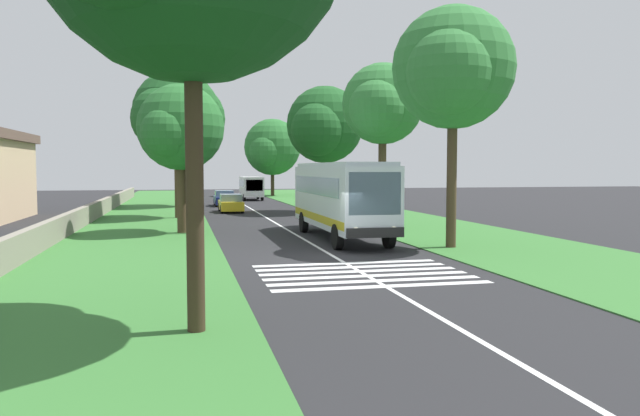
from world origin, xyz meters
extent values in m
plane|color=#262628|center=(0.00, 0.00, 0.00)|extent=(160.00, 160.00, 0.00)
cube|color=#387533|center=(15.00, 8.20, 0.02)|extent=(120.00, 8.00, 0.04)
cube|color=#387533|center=(15.00, -8.20, 0.02)|extent=(120.00, 8.00, 0.04)
cube|color=silver|center=(15.00, 0.00, 0.00)|extent=(110.00, 0.16, 0.01)
cube|color=silver|center=(6.21, -1.80, 2.10)|extent=(11.00, 2.50, 2.90)
cube|color=slate|center=(6.51, -1.80, 2.62)|extent=(9.68, 2.54, 0.85)
cube|color=slate|center=(0.75, -1.80, 2.45)|extent=(0.08, 2.20, 1.74)
cube|color=#B29E19|center=(6.21, -1.80, 1.10)|extent=(10.78, 2.53, 0.36)
cube|color=silver|center=(6.21, -1.80, 3.64)|extent=(10.56, 2.30, 0.18)
cube|color=black|center=(0.63, -1.80, 0.87)|extent=(0.16, 2.40, 0.40)
sphere|color=#F2EDCC|center=(0.69, -1.00, 1.00)|extent=(0.24, 0.24, 0.24)
sphere|color=#F2EDCC|center=(0.69, -2.60, 1.00)|extent=(0.24, 0.24, 0.24)
cylinder|color=black|center=(2.31, -0.65, 0.55)|extent=(1.10, 0.32, 1.10)
cylinder|color=black|center=(9.71, -0.65, 0.55)|extent=(1.10, 0.32, 1.10)
cylinder|color=black|center=(2.31, -2.95, 0.55)|extent=(1.10, 0.32, 1.10)
cylinder|color=black|center=(9.71, -2.95, 0.55)|extent=(1.10, 0.32, 1.10)
cube|color=silver|center=(-5.93, 0.00, 0.00)|extent=(0.45, 6.80, 0.01)
cube|color=silver|center=(-5.03, 0.00, 0.00)|extent=(0.45, 6.80, 0.01)
cube|color=silver|center=(-4.13, 0.00, 0.00)|extent=(0.45, 6.80, 0.01)
cube|color=silver|center=(-3.23, 0.00, 0.00)|extent=(0.45, 6.80, 0.01)
cube|color=silver|center=(-2.33, 0.00, 0.00)|extent=(0.45, 6.80, 0.01)
cube|color=silver|center=(-1.43, 0.00, 0.00)|extent=(0.45, 6.80, 0.01)
cube|color=gold|center=(26.21, 2.00, 0.53)|extent=(4.30, 1.75, 0.70)
cube|color=slate|center=(26.11, 2.00, 1.15)|extent=(2.00, 1.61, 0.55)
cylinder|color=black|center=(24.86, 2.78, 0.32)|extent=(0.64, 0.22, 0.64)
cylinder|color=black|center=(27.56, 2.78, 0.32)|extent=(0.64, 0.22, 0.64)
cylinder|color=black|center=(24.86, 1.22, 0.32)|extent=(0.64, 0.22, 0.64)
cylinder|color=black|center=(27.56, 1.22, 0.32)|extent=(0.64, 0.22, 0.64)
cube|color=navy|center=(34.42, 1.96, 0.53)|extent=(4.30, 1.75, 0.70)
cube|color=slate|center=(34.32, 1.96, 1.15)|extent=(2.00, 1.61, 0.55)
cylinder|color=black|center=(33.07, 2.74, 0.32)|extent=(0.64, 0.22, 0.64)
cylinder|color=black|center=(35.77, 2.74, 0.32)|extent=(0.64, 0.22, 0.64)
cylinder|color=black|center=(33.07, 1.18, 0.32)|extent=(0.64, 0.22, 0.64)
cylinder|color=black|center=(35.77, 1.18, 0.32)|extent=(0.64, 0.22, 0.64)
cube|color=silver|center=(44.54, -1.68, 1.48)|extent=(6.00, 2.10, 2.10)
cube|color=slate|center=(44.74, -1.68, 1.86)|extent=(5.04, 2.13, 0.70)
cube|color=slate|center=(41.57, -1.68, 1.69)|extent=(0.06, 1.76, 1.18)
cylinder|color=black|center=(42.64, -0.73, 0.38)|extent=(0.76, 0.24, 0.76)
cylinder|color=black|center=(46.44, -0.73, 0.38)|extent=(0.76, 0.24, 0.76)
cylinder|color=black|center=(42.64, -2.63, 0.38)|extent=(0.76, 0.24, 0.76)
cylinder|color=black|center=(46.44, -2.63, 0.38)|extent=(0.76, 0.24, 0.76)
cylinder|color=#4C3826|center=(20.78, 6.07, 2.81)|extent=(0.39, 0.39, 5.54)
sphere|color=#1E5623|center=(20.78, 6.07, 7.22)|extent=(5.96, 5.96, 5.96)
sphere|color=#1E5623|center=(22.57, 6.07, 6.77)|extent=(3.74, 3.74, 3.74)
sphere|color=#1E5623|center=(19.29, 6.96, 6.77)|extent=(4.13, 4.13, 4.13)
cylinder|color=#3D2D1E|center=(-9.92, 5.54, 3.38)|extent=(0.37, 0.37, 6.67)
cylinder|color=#4C3826|center=(10.51, 5.80, 2.21)|extent=(0.50, 0.50, 4.34)
sphere|color=#286B2D|center=(10.51, 5.80, 5.63)|extent=(4.56, 4.56, 4.56)
sphere|color=#286B2D|center=(11.88, 5.80, 5.29)|extent=(3.34, 3.34, 3.34)
sphere|color=#286B2D|center=(9.37, 6.48, 5.29)|extent=(2.67, 2.67, 2.67)
cylinder|color=#4C3826|center=(33.83, 5.04, 3.10)|extent=(0.54, 0.54, 6.12)
sphere|color=#1E5623|center=(33.83, 5.04, 7.93)|extent=(6.44, 6.44, 6.44)
sphere|color=#1E5623|center=(35.76, 5.04, 7.45)|extent=(4.54, 4.54, 4.54)
sphere|color=#1E5623|center=(32.22, 6.01, 7.45)|extent=(4.60, 4.60, 4.60)
cylinder|color=#3D2D1E|center=(53.93, -5.40, 2.11)|extent=(0.44, 0.44, 4.14)
sphere|color=#286B2D|center=(53.93, -5.40, 6.12)|extent=(7.06, 7.06, 7.06)
sphere|color=#286B2D|center=(56.05, -5.40, 5.59)|extent=(4.50, 4.50, 4.50)
sphere|color=#286B2D|center=(52.17, -4.34, 5.59)|extent=(4.08, 4.08, 4.08)
cylinder|color=#3D2D1E|center=(23.97, -5.16, 2.63)|extent=(0.49, 0.49, 5.18)
sphere|color=#1E5623|center=(23.97, -5.16, 6.86)|extent=(5.98, 5.98, 5.98)
sphere|color=#1E5623|center=(25.77, -5.16, 6.41)|extent=(4.30, 4.30, 4.30)
sphere|color=#1E5623|center=(22.48, -4.26, 6.41)|extent=(4.07, 4.07, 4.07)
cylinder|color=#4C3826|center=(1.78, -5.61, 3.18)|extent=(0.43, 0.43, 6.28)
sphere|color=#337A38|center=(1.78, -5.61, 7.76)|extent=(5.23, 5.23, 5.23)
sphere|color=#337A38|center=(3.35, -5.61, 7.36)|extent=(3.54, 3.54, 3.54)
sphere|color=#337A38|center=(0.47, -4.82, 7.36)|extent=(3.50, 3.50, 3.50)
cylinder|color=#4C3826|center=(11.25, -5.62, 2.97)|extent=(0.46, 0.46, 5.86)
sphere|color=#337A38|center=(11.25, -5.62, 7.19)|extent=(4.69, 4.69, 4.69)
sphere|color=#337A38|center=(12.66, -5.62, 6.84)|extent=(2.68, 2.68, 2.68)
sphere|color=#337A38|center=(10.08, -4.91, 6.84)|extent=(3.21, 3.21, 3.21)
cylinder|color=#473828|center=(10.00, 5.46, 3.56)|extent=(0.24, 0.24, 7.03)
cube|color=#3D3326|center=(10.00, 5.46, 6.47)|extent=(0.12, 1.40, 0.12)
cube|color=gray|center=(20.00, 11.60, 0.59)|extent=(70.00, 0.40, 1.10)
camera|label=1|loc=(-22.99, 5.81, 3.46)|focal=34.63mm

